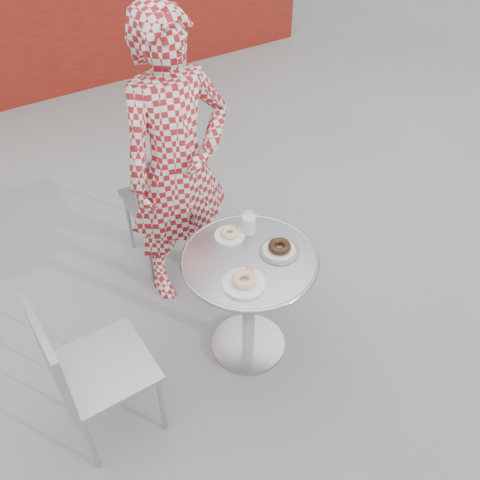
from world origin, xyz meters
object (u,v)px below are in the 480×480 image
milk_cup (249,224)px  chair_far (166,224)px  bistro_table (249,282)px  plate_checker (279,249)px  chair_left (108,391)px  seated_person (178,167)px  plate_far (230,234)px  plate_near (244,281)px

milk_cup → chair_far: bearing=100.7°
bistro_table → plate_checker: plate_checker is taller
chair_left → seated_person: size_ratio=0.51×
chair_far → plate_far: (0.04, -0.73, 0.43)m
chair_left → seated_person: seated_person is taller
chair_far → plate_near: bearing=90.1°
bistro_table → milk_cup: (0.11, 0.16, 0.23)m
chair_far → seated_person: seated_person is taller
seated_person → plate_checker: 0.74m
plate_near → chair_left: bearing=171.8°
chair_far → plate_checker: bearing=105.6°
plate_far → plate_near: size_ratio=0.77×
chair_far → plate_far: bearing=97.8°
chair_left → plate_near: chair_left is taller
chair_left → plate_checker: (0.98, -0.01, 0.44)m
plate_far → plate_near: (-0.12, -0.32, 0.00)m
plate_far → plate_checker: bearing=-57.5°
plate_near → plate_checker: bearing=19.2°
plate_far → plate_near: 0.35m
plate_checker → milk_cup: size_ratio=1.68×
chair_left → milk_cup: chair_left is taller
plate_far → plate_checker: size_ratio=0.78×
plate_near → plate_checker: 0.28m
plate_checker → milk_cup: milk_cup is taller
seated_person → plate_near: (-0.08, -0.80, -0.15)m
chair_left → plate_far: (0.84, 0.22, 0.44)m
chair_left → plate_near: 0.85m
plate_far → plate_checker: plate_checker is taller
plate_near → plate_checker: (0.27, 0.09, -0.00)m
chair_far → seated_person: 0.64m
chair_left → milk_cup: (0.93, 0.19, 0.48)m
milk_cup → plate_near: bearing=-126.7°
bistro_table → chair_far: size_ratio=0.76×
bistro_table → milk_cup: milk_cup is taller
bistro_table → milk_cup: bearing=57.4°
chair_left → plate_checker: size_ratio=4.41×
plate_far → chair_far: bearing=93.4°
chair_left → plate_far: 0.97m
plate_far → bistro_table: bearing=-91.9°
seated_person → chair_far: bearing=88.8°
plate_checker → plate_far: bearing=122.5°
plate_near → milk_cup: (0.22, 0.30, 0.04)m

